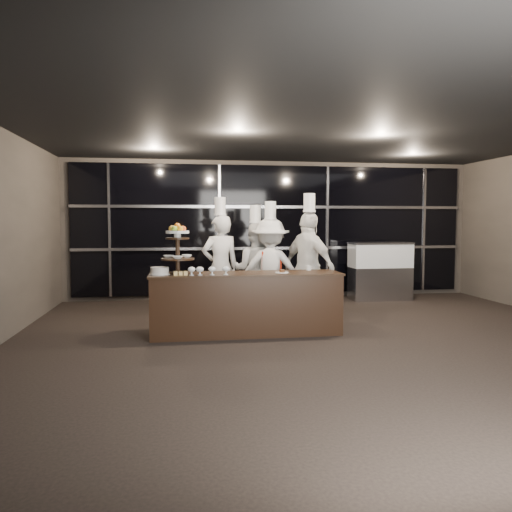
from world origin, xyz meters
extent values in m
plane|color=black|center=(0.00, 0.00, 0.00)|extent=(10.00, 10.00, 0.00)
plane|color=black|center=(0.00, 0.00, 3.00)|extent=(10.00, 10.00, 0.00)
plane|color=#473F38|center=(0.00, 5.00, 1.50)|extent=(9.00, 0.00, 9.00)
cube|color=black|center=(0.00, 4.94, 1.50)|extent=(8.60, 0.04, 2.80)
cube|color=#A5A5AA|center=(0.00, 4.89, 1.10)|extent=(8.60, 0.06, 0.06)
cube|color=#A5A5AA|center=(0.00, 4.89, 2.00)|extent=(8.60, 0.06, 0.06)
cube|color=#A5A5AA|center=(-3.50, 4.91, 1.50)|extent=(0.05, 0.05, 2.80)
cube|color=#A5A5AA|center=(-1.20, 4.91, 1.50)|extent=(0.05, 0.05, 2.80)
cube|color=#A5A5AA|center=(1.20, 4.91, 1.50)|extent=(0.05, 0.05, 2.80)
cube|color=#A5A5AA|center=(3.50, 4.91, 1.50)|extent=(0.05, 0.05, 2.80)
cube|color=black|center=(-1.09, 1.48, 0.45)|extent=(2.80, 0.70, 0.90)
cube|color=black|center=(-1.09, 1.48, 0.91)|extent=(2.84, 0.74, 0.03)
cylinder|color=black|center=(-2.09, 1.48, 0.94)|extent=(0.24, 0.24, 0.03)
cylinder|color=black|center=(-2.09, 1.48, 1.27)|extent=(0.06, 0.06, 0.70)
cylinder|color=black|center=(-2.09, 1.48, 1.14)|extent=(0.48, 0.48, 0.02)
cylinder|color=black|center=(-2.09, 1.48, 1.44)|extent=(0.34, 0.34, 0.02)
cylinder|color=white|center=(-2.09, 1.48, 1.48)|extent=(0.10, 0.10, 0.06)
cylinder|color=white|center=(-2.09, 1.48, 1.53)|extent=(0.34, 0.34, 0.04)
sphere|color=#DB4D12|center=(-2.01, 1.48, 1.58)|extent=(0.09, 0.09, 0.09)
sphere|color=#85B52E|center=(-2.05, 1.55, 1.58)|extent=(0.09, 0.09, 0.09)
sphere|color=orange|center=(-2.13, 1.55, 1.58)|extent=(0.09, 0.09, 0.09)
sphere|color=gold|center=(-2.17, 1.48, 1.58)|extent=(0.09, 0.09, 0.09)
sphere|color=#7CA72B|center=(-2.13, 1.41, 1.58)|extent=(0.09, 0.09, 0.09)
sphere|color=#FDA115|center=(-2.05, 1.41, 1.58)|extent=(0.09, 0.09, 0.09)
sphere|color=orange|center=(-2.09, 1.48, 1.62)|extent=(0.09, 0.09, 0.09)
imported|color=white|center=(-2.22, 1.54, 1.17)|extent=(0.16, 0.16, 0.04)
imported|color=white|center=(-1.96, 1.54, 1.18)|extent=(0.15, 0.15, 0.05)
imported|color=white|center=(-2.09, 1.36, 1.17)|extent=(0.16, 0.16, 0.04)
cylinder|color=silver|center=(-1.90, 1.26, 0.93)|extent=(0.07, 0.07, 0.01)
cylinder|color=silver|center=(-1.90, 1.26, 0.96)|extent=(0.02, 0.02, 0.05)
ellipsoid|color=silver|center=(-1.90, 1.26, 1.01)|extent=(0.11, 0.11, 0.08)
ellipsoid|color=#0ACF15|center=(-1.90, 1.26, 1.01)|extent=(0.08, 0.08, 0.05)
cylinder|color=silver|center=(-1.78, 1.26, 0.93)|extent=(0.07, 0.07, 0.01)
cylinder|color=silver|center=(-1.78, 1.26, 0.96)|extent=(0.02, 0.02, 0.05)
ellipsoid|color=silver|center=(-1.78, 1.26, 1.01)|extent=(0.11, 0.11, 0.08)
ellipsoid|color=red|center=(-1.78, 1.26, 1.01)|extent=(0.08, 0.08, 0.05)
cylinder|color=silver|center=(-1.60, 1.26, 0.93)|extent=(0.07, 0.07, 0.01)
cylinder|color=silver|center=(-1.60, 1.26, 0.96)|extent=(0.02, 0.02, 0.05)
ellipsoid|color=silver|center=(-1.60, 1.26, 1.01)|extent=(0.11, 0.11, 0.08)
ellipsoid|color=beige|center=(-1.60, 1.26, 1.01)|extent=(0.08, 0.08, 0.05)
cylinder|color=silver|center=(-1.41, 1.26, 0.93)|extent=(0.07, 0.07, 0.01)
cylinder|color=silver|center=(-1.41, 1.26, 0.96)|extent=(0.02, 0.02, 0.05)
ellipsoid|color=silver|center=(-1.41, 1.26, 1.01)|extent=(0.11, 0.11, 0.08)
ellipsoid|color=#481E17|center=(-1.41, 1.26, 1.01)|extent=(0.08, 0.08, 0.05)
cylinder|color=white|center=(-2.35, 1.43, 0.93)|extent=(0.30, 0.30, 0.01)
cylinder|color=silver|center=(-2.35, 1.43, 0.98)|extent=(0.26, 0.26, 0.10)
cube|color=#FAD17A|center=(-2.12, 1.28, 0.95)|extent=(0.05, 0.06, 0.05)
cube|color=#FAD17A|center=(-2.05, 1.28, 0.95)|extent=(0.05, 0.06, 0.05)
cube|color=#FAD17A|center=(-1.98, 1.28, 0.95)|extent=(0.05, 0.06, 0.05)
cube|color=#FAD17A|center=(-2.12, 1.35, 0.95)|extent=(0.05, 0.06, 0.05)
cube|color=#FAD17A|center=(-2.05, 1.35, 0.95)|extent=(0.05, 0.06, 0.05)
cube|color=#FAD17A|center=(-1.98, 1.35, 0.95)|extent=(0.05, 0.06, 0.05)
cylinder|color=white|center=(-0.56, 1.38, 0.93)|extent=(0.20, 0.20, 0.01)
cylinder|color=#4C2814|center=(-0.56, 1.38, 0.95)|extent=(0.08, 0.08, 0.04)
cylinder|color=white|center=(-0.06, 1.73, 0.96)|extent=(0.08, 0.08, 0.07)
cube|color=#A5A5AA|center=(2.20, 4.30, 0.35)|extent=(1.28, 0.55, 0.70)
cube|color=silver|center=(2.20, 4.30, 0.95)|extent=(1.28, 0.55, 0.50)
cube|color=#FFC67F|center=(2.20, 4.30, 0.95)|extent=(1.19, 0.46, 0.40)
cube|color=#A5A5AA|center=(2.20, 4.30, 1.22)|extent=(1.29, 0.57, 0.04)
imported|color=silver|center=(-1.37, 2.72, 0.90)|extent=(0.74, 0.57, 1.80)
cylinder|color=white|center=(-1.37, 2.72, 1.95)|extent=(0.19, 0.19, 0.30)
cylinder|color=white|center=(-1.37, 2.72, 1.80)|extent=(0.21, 0.21, 0.03)
imported|color=silver|center=(-0.75, 2.76, 0.83)|extent=(0.98, 0.87, 1.67)
cylinder|color=white|center=(-0.75, 2.76, 1.82)|extent=(0.19, 0.19, 0.30)
cylinder|color=white|center=(-0.75, 2.76, 1.67)|extent=(0.21, 0.21, 0.03)
imported|color=white|center=(-0.53, 2.52, 0.86)|extent=(1.21, 0.83, 1.73)
cylinder|color=white|center=(-0.53, 2.52, 1.88)|extent=(0.19, 0.19, 0.30)
cylinder|color=white|center=(-0.53, 2.52, 1.73)|extent=(0.21, 0.21, 0.03)
cube|color=#9B1E0B|center=(-0.53, 2.40, 0.86)|extent=(0.34, 0.03, 0.64)
imported|color=white|center=(0.06, 2.19, 0.92)|extent=(0.94, 1.16, 1.85)
cylinder|color=white|center=(0.06, 2.19, 2.00)|extent=(0.19, 0.19, 0.30)
cylinder|color=white|center=(0.06, 2.19, 1.85)|extent=(0.21, 0.21, 0.03)
camera|label=1|loc=(-2.07, -5.83, 1.69)|focal=35.00mm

